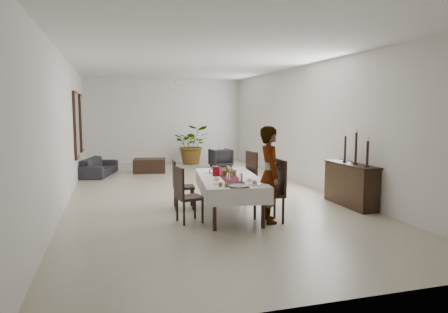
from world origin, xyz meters
TOP-DOWN VIEW (x-y plane):
  - floor at (0.00, 0.00)m, footprint 6.00×12.00m
  - ceiling at (0.00, 0.00)m, footprint 6.00×12.00m
  - wall_back at (0.00, 6.00)m, footprint 6.00×0.02m
  - wall_front at (0.00, -6.00)m, footprint 6.00×0.02m
  - wall_left at (-3.00, 0.00)m, footprint 0.02×12.00m
  - wall_right at (3.00, 0.00)m, footprint 0.02×12.00m
  - dining_table_top at (0.14, -2.20)m, footprint 1.24×2.38m
  - table_leg_fl at (-0.42, -3.22)m, footprint 0.07×0.07m
  - table_leg_fr at (0.41, -3.33)m, footprint 0.07×0.07m
  - table_leg_bl at (-0.14, -1.07)m, footprint 0.07×0.07m
  - table_leg_br at (0.69, -1.18)m, footprint 0.07×0.07m
  - tablecloth_top at (0.14, -2.20)m, footprint 1.43×2.58m
  - tablecloth_drape_left at (-0.42, -2.13)m, footprint 0.33×2.43m
  - tablecloth_drape_right at (0.69, -2.27)m, footprint 0.33×2.43m
  - tablecloth_drape_near at (-0.02, -3.41)m, footprint 1.11×0.15m
  - tablecloth_drape_far at (0.29, -0.99)m, footprint 1.11×0.15m
  - table_runner at (0.14, -2.20)m, footprint 0.64×2.40m
  - red_pitcher at (-0.08, -2.03)m, footprint 0.16×0.16m
  - pitcher_handle at (-0.16, -2.02)m, footprint 0.12×0.03m
  - wine_glass_near at (0.17, -2.83)m, footprint 0.07×0.07m
  - wine_glass_mid at (-0.03, -2.70)m, footprint 0.07×0.07m
  - wine_glass_far at (0.19, -2.16)m, footprint 0.07×0.07m
  - teacup_right at (0.34, -2.80)m, footprint 0.09×0.09m
  - saucer_right at (0.34, -2.80)m, footprint 0.14×0.14m
  - teacup_left at (-0.19, -2.49)m, footprint 0.09×0.09m
  - saucer_left at (-0.19, -2.49)m, footprint 0.14×0.14m
  - plate_near_right at (0.34, -3.09)m, footprint 0.23×0.23m
  - bread_near_right at (0.34, -3.09)m, footprint 0.09×0.09m
  - plate_near_left at (-0.24, -2.87)m, footprint 0.23×0.23m
  - plate_far_left at (-0.10, -1.64)m, footprint 0.23×0.23m
  - serving_tray at (0.01, -3.19)m, footprint 0.34×0.34m
  - jam_jar_a at (-0.20, -3.19)m, footprint 0.06×0.06m
  - jam_jar_b at (-0.29, -3.12)m, footprint 0.06×0.06m
  - fruit_basket at (0.21, -1.97)m, footprint 0.29×0.29m
  - fruit_red at (0.24, -1.95)m, footprint 0.09×0.09m
  - fruit_green at (0.18, -1.94)m, footprint 0.08×0.08m
  - fruit_yellow at (0.21, -2.02)m, footprint 0.08×0.08m
  - chair_right_near_seat at (0.65, -2.98)m, footprint 0.48×0.48m
  - chair_right_near_leg_fl at (0.85, -3.17)m, footprint 0.05×0.05m
  - chair_right_near_leg_fr at (0.85, -2.78)m, footprint 0.05×0.05m
  - chair_right_near_leg_bl at (0.46, -3.17)m, footprint 0.05×0.05m
  - chair_right_near_leg_br at (0.46, -2.78)m, footprint 0.05×0.05m
  - chair_right_near_back at (0.87, -2.98)m, footprint 0.05×0.48m
  - chair_right_far_seat at (0.69, -1.39)m, footprint 0.55×0.55m
  - chair_right_far_leg_fl at (0.92, -1.55)m, footprint 0.05×0.05m
  - chair_right_far_leg_fr at (0.85, -1.17)m, footprint 0.05×0.05m
  - chair_right_far_leg_bl at (0.54, -1.62)m, footprint 0.05×0.05m
  - chair_right_far_leg_br at (0.47, -1.23)m, footprint 0.05×0.05m
  - chair_right_far_back at (0.90, -1.35)m, footprint 0.12×0.47m
  - chair_left_near_seat at (-0.72, -2.60)m, footprint 0.50×0.50m
  - chair_left_near_leg_fl at (-0.93, -2.46)m, footprint 0.05×0.05m
  - chair_left_near_leg_fr at (-0.86, -2.80)m, footprint 0.05×0.05m
  - chair_left_near_leg_bl at (-0.58, -2.39)m, footprint 0.05×0.05m
  - chair_left_near_leg_br at (-0.52, -2.74)m, footprint 0.05×0.05m
  - chair_left_near_back at (-0.92, -2.63)m, footprint 0.12×0.43m
  - chair_left_far_seat at (-0.64, -1.56)m, footprint 0.45×0.45m
  - chair_left_far_leg_fl at (-0.80, -1.37)m, footprint 0.05×0.05m
  - chair_left_far_leg_fr at (-0.83, -1.72)m, footprint 0.05×0.05m
  - chair_left_far_leg_bl at (-0.46, -1.40)m, footprint 0.05×0.05m
  - chair_left_far_leg_br at (-0.49, -1.74)m, footprint 0.05×0.05m
  - chair_left_far_back at (-0.84, -1.54)m, footprint 0.07×0.42m
  - woman at (0.67, -2.96)m, footprint 0.52×0.69m
  - sideboard_body at (2.78, -2.30)m, footprint 0.39×1.45m
  - sideboard_top at (2.78, -2.30)m, footprint 0.43×1.51m
  - candlestick_near_base at (2.78, -2.83)m, footprint 0.10×0.10m
  - candlestick_near_shaft at (2.78, -2.83)m, footprint 0.05×0.05m
  - candlestick_near_candle at (2.78, -2.83)m, footprint 0.03×0.03m
  - candlestick_mid_base at (2.78, -2.44)m, footprint 0.10×0.10m
  - candlestick_mid_shaft at (2.78, -2.44)m, footprint 0.05×0.05m
  - candlestick_mid_candle at (2.78, -2.44)m, footprint 0.03×0.03m
  - candlestick_far_base at (2.78, -2.05)m, footprint 0.10×0.10m
  - candlestick_far_shaft at (2.78, -2.05)m, footprint 0.05×0.05m
  - candlestick_far_candle at (2.78, -2.05)m, footprint 0.03×0.03m
  - sofa at (-2.43, 3.35)m, footprint 1.18×1.97m
  - armchair at (1.70, 4.11)m, footprint 0.79×0.81m
  - coffee_table at (-0.87, 3.48)m, footprint 1.10×0.82m
  - potted_plant at (0.90, 5.18)m, footprint 1.52×1.38m
  - mirror_frame_near at (-2.96, 2.20)m, footprint 0.06×1.05m
  - mirror_glass_near at (-2.92, 2.20)m, footprint 0.01×0.90m
  - mirror_frame_far at (-2.96, 4.30)m, footprint 0.06×1.05m
  - mirror_glass_far at (-2.92, 4.30)m, footprint 0.01×0.90m
  - fan_rod at (0.00, 3.00)m, footprint 0.04×0.04m
  - fan_hub at (0.00, 3.00)m, footprint 0.16×0.16m
  - fan_blade_n at (0.00, 3.35)m, footprint 0.10×0.55m
  - fan_blade_s at (0.00, 2.65)m, footprint 0.10×0.55m
  - fan_blade_e at (0.35, 3.00)m, footprint 0.55×0.10m
  - fan_blade_w at (-0.35, 3.00)m, footprint 0.55×0.10m

SIDE VIEW (x-z plane):
  - floor at x=0.00m, z-range 0.00..0.00m
  - chair_left_far_leg_fl at x=-0.80m, z-range 0.00..0.42m
  - chair_left_far_leg_fr at x=-0.83m, z-range 0.00..0.42m
  - chair_left_far_leg_bl at x=-0.46m, z-range 0.00..0.42m
  - chair_left_far_leg_br at x=-0.49m, z-range 0.00..0.42m
  - chair_left_near_leg_fl at x=-0.93m, z-range 0.00..0.42m
  - chair_left_near_leg_fr at x=-0.86m, z-range 0.00..0.42m
  - chair_left_near_leg_bl at x=-0.58m, z-range 0.00..0.42m
  - chair_left_near_leg_br at x=-0.52m, z-range 0.00..0.42m
  - coffee_table at x=-0.87m, z-range 0.00..0.45m
  - chair_right_far_leg_fl at x=0.92m, z-range 0.00..0.47m
  - chair_right_far_leg_fr at x=0.85m, z-range 0.00..0.47m
  - chair_right_far_leg_bl at x=0.54m, z-range 0.00..0.47m
  - chair_right_far_leg_br at x=0.47m, z-range 0.00..0.47m
  - chair_right_near_leg_fl at x=0.85m, z-range 0.00..0.47m
  - chair_right_near_leg_fr at x=0.85m, z-range 0.00..0.47m
  - chair_right_near_leg_bl at x=0.46m, z-range 0.00..0.47m
  - chair_right_near_leg_br at x=0.46m, z-range 0.00..0.47m
  - sofa at x=-2.43m, z-range 0.00..0.54m
  - armchair at x=1.70m, z-range 0.00..0.65m
  - table_leg_fl at x=-0.42m, z-range 0.00..0.67m
  - table_leg_fr at x=0.41m, z-range 0.00..0.67m
  - table_leg_bl at x=-0.14m, z-range 0.00..0.67m
  - table_leg_br at x=0.69m, z-range 0.00..0.67m
  - sideboard_body at x=2.78m, z-range 0.00..0.87m
  - chair_left_far_seat at x=-0.64m, z-range 0.42..0.47m
  - chair_left_near_seat at x=-0.72m, z-range 0.42..0.47m
  - chair_right_far_seat at x=0.69m, z-range 0.47..0.52m
  - chair_right_near_seat at x=0.65m, z-range 0.47..0.53m
  - tablecloth_drape_left at x=-0.42m, z-range 0.44..0.72m
  - tablecloth_drape_right at x=0.69m, z-range 0.44..0.72m
  - tablecloth_drape_near at x=-0.02m, z-range 0.44..0.72m
  - tablecloth_drape_far at x=0.29m, z-range 0.44..0.72m
  - dining_table_top at x=0.14m, z-range 0.67..0.71m
  - tablecloth_top at x=0.14m, z-range 0.71..0.72m
  - table_runner at x=0.14m, z-range 0.72..0.73m
  - saucer_right at x=0.34m, z-range 0.72..0.73m
  - saucer_left at x=-0.19m, z-range 0.72..0.73m
  - chair_left_far_back at x=-0.84m, z-range 0.46..1.00m
  - plate_near_right at x=0.34m, z-range 0.72..0.74m
  - plate_near_left at x=-0.24m, z-range 0.72..0.74m
  - plate_far_left at x=-0.10m, z-range 0.72..0.74m
  - potted_plant at x=0.90m, z-range 0.00..1.46m
  - serving_tray at x=0.01m, z-range 0.72..0.74m
  - chair_left_near_back at x=-0.92m, z-range 0.47..1.01m
  - teacup_right at x=0.34m, z-range 0.72..0.78m
  - teacup_left at x=-0.19m, z-range 0.72..0.78m
  - bread_near_right at x=0.34m, z-range 0.71..0.80m
  - jam_jar_a at x=-0.20m, z-range 0.72..0.79m
  - jam_jar_b at x=-0.29m, z-range 0.72..0.79m
  - fruit_basket at x=0.21m, z-range 0.72..0.82m
  - wine_glass_near at x=0.17m, z-range 0.72..0.88m
  - wine_glass_mid at x=-0.03m, z-range 0.72..0.88m
  - wine_glass_far at x=0.19m, z-range 0.72..0.88m
  - chair_right_far_back at x=0.90m, z-range 0.51..1.12m
  - red_pitcher at x=-0.08m, z-range 0.72..0.91m
  - pitcher_handle at x=-0.16m, z-range 0.76..0.88m
  - chair_right_near_back at x=0.87m, z-range 0.52..1.13m
  - fruit_red at x=0.24m, z-range 0.80..0.88m
  - fruit_green at x=0.18m, z-range 0.80..0.88m
  - fruit_yellow at x=0.21m, z-range 0.80..0.88m
  - woman at x=0.67m, z-range 0.00..1.73m
  - sideboard_top at x=2.78m, z-range 0.87..0.90m
  - candlestick_near_base at x=2.78m, z-range 0.90..0.93m
  - candlestick_mid_base at x=2.78m, z-range 0.90..0.93m
  - candlestick_far_base at x=2.78m, z-range 0.90..0.93m
  - candlestick_near_shaft at x=2.78m, z-range 0.93..1.41m
  - candlestick_far_shaft at x=2.78m, z-range 0.93..1.46m
  - candlestick_mid_shaft at x=2.78m, z-range 0.93..1.56m
  - candlestick_near_candle at x=2.78m, z-range 1.41..1.49m
  - candlestick_far_candle at x=2.78m, z-range 1.46..1.54m
  - candlestick_mid_candle at x=2.78m, z-range 1.56..1.63m
  - wall_back at x=0.00m, z-range 0.00..3.20m
  - wall_front at x=0.00m, z-range 0.00..3.20m
  - wall_left at x=-3.00m, z-range 0.00..3.20m
  - wall_right at x=3.00m, z-range 0.00..3.20m
  - mirror_frame_near at x=-2.96m, z-range 0.67..2.53m
  - mirror_glass_near at x=-2.92m, z-range 0.75..2.45m
  - mirror_frame_far at x=-2.96m, z-range 0.67..2.53m
  - mirror_glass_far at x=-2.92m, z-range 0.75..2.45m
  - fan_hub at x=0.00m, z-range 2.86..2.94m
  - fan_blade_n at x=0.00m, z-range 2.89..2.91m
  - fan_blade_s at x=0.00m, z-range 2.89..2.91m
  - fan_blade_e at x=0.35m, z-range 2.89..2.91m
  - fan_blade_w at x=-0.35m, z-range 2.89..2.91m
  - fan_rod at x=0.00m, z-range 3.00..3.20m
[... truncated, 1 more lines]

